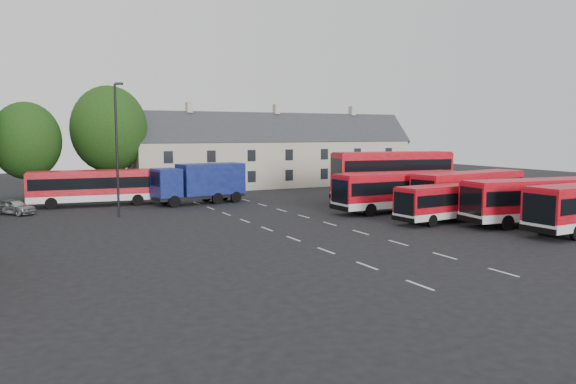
{
  "coord_description": "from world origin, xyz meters",
  "views": [
    {
      "loc": [
        -15.68,
        -32.63,
        6.55
      ],
      "look_at": [
        2.8,
        4.36,
        2.2
      ],
      "focal_mm": 35.0,
      "sensor_mm": 36.0,
      "label": 1
    }
  ],
  "objects_px": {
    "bus_dd_south": "(392,174)",
    "lamppost": "(117,146)",
    "box_truck": "(200,181)",
    "silver_car": "(14,207)"
  },
  "relations": [
    {
      "from": "bus_dd_south",
      "to": "lamppost",
      "type": "relative_size",
      "value": 1.15
    },
    {
      "from": "bus_dd_south",
      "to": "lamppost",
      "type": "height_order",
      "value": "lamppost"
    },
    {
      "from": "box_truck",
      "to": "silver_car",
      "type": "height_order",
      "value": "box_truck"
    },
    {
      "from": "box_truck",
      "to": "silver_car",
      "type": "distance_m",
      "value": 15.68
    },
    {
      "from": "lamppost",
      "to": "silver_car",
      "type": "bearing_deg",
      "value": 144.69
    },
    {
      "from": "bus_dd_south",
      "to": "silver_car",
      "type": "relative_size",
      "value": 3.24
    },
    {
      "from": "silver_car",
      "to": "lamppost",
      "type": "height_order",
      "value": "lamppost"
    },
    {
      "from": "box_truck",
      "to": "lamppost",
      "type": "bearing_deg",
      "value": -154.99
    },
    {
      "from": "bus_dd_south",
      "to": "box_truck",
      "type": "xyz_separation_m",
      "value": [
        -16.69,
        7.04,
        -0.64
      ]
    },
    {
      "from": "box_truck",
      "to": "lamppost",
      "type": "distance_m",
      "value": 10.44
    }
  ]
}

